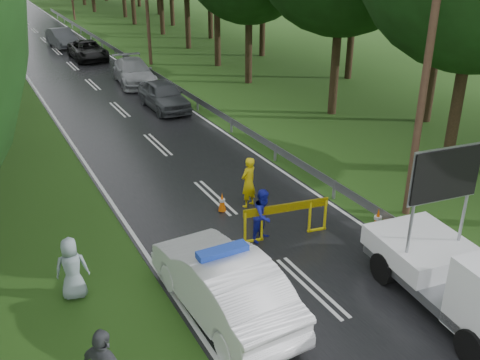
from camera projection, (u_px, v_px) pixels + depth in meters
ground at (311, 287)px, 14.10m from camera, size 160.00×160.00×0.00m
road at (73, 66)px, 38.29m from camera, size 7.00×140.00×0.02m
guardrail at (124, 55)px, 39.36m from camera, size 0.12×60.06×0.70m
utility_pole_near at (428, 62)px, 15.81m from camera, size 1.40×0.24×10.00m
police_sedan at (223, 284)px, 12.84m from camera, size 1.99×5.13×1.83m
work_truck at (467, 279)px, 12.64m from camera, size 2.69×5.11×3.91m
barrier at (286, 212)px, 16.15m from camera, size 2.72×0.50×1.14m
officer at (248, 182)px, 17.99m from camera, size 0.77×0.64×1.80m
civilian at (264, 215)px, 16.02m from camera, size 1.00×0.91×1.67m
bystander_right at (72, 268)px, 13.41m from camera, size 0.93×0.73×1.69m
queue_car_first at (164, 95)px, 28.45m from camera, size 1.78×4.42×1.50m
queue_car_second at (134, 72)px, 33.39m from camera, size 2.68×5.40×1.51m
queue_car_third at (88, 50)px, 40.07m from camera, size 2.33×5.01×1.39m
queue_car_fourth at (62, 38)px, 44.65m from camera, size 2.00×4.71×1.51m
cone_center at (279, 287)px, 13.54m from camera, size 0.34×0.34×0.72m
cone_far at (222, 202)px, 17.89m from camera, size 0.33×0.33×0.69m
cone_left_mid at (185, 282)px, 13.80m from camera, size 0.31×0.31×0.65m
cone_right at (378, 220)px, 16.62m from camera, size 0.39×0.39×0.82m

